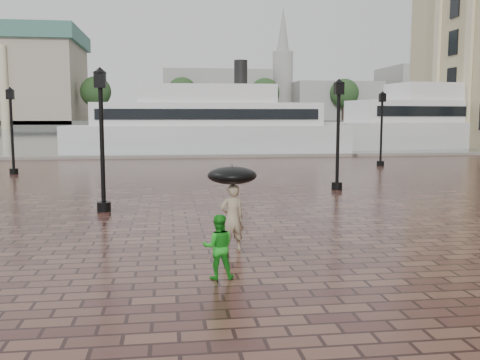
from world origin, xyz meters
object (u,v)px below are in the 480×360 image
object	(u,v)px
child_pedestrian	(218,247)
ferry_near	(208,125)
ferry_far	(451,121)
street_lamps	(221,131)
adult_pedestrian	(232,218)

from	to	relation	value
child_pedestrian	ferry_near	xyz separation A→B (m)	(2.47, 35.82, 1.72)
ferry_far	street_lamps	bearing A→B (deg)	-143.63
street_lamps	ferry_far	bearing A→B (deg)	44.64
child_pedestrian	ferry_near	size ratio (longest dim) A/B	0.05
ferry_near	street_lamps	bearing A→B (deg)	-89.96
street_lamps	child_pedestrian	size ratio (longest dim) A/B	17.69
adult_pedestrian	ferry_far	size ratio (longest dim) A/B	0.06
street_lamps	ferry_far	distance (m)	35.58
child_pedestrian	ferry_near	world-z (taller)	ferry_near
adult_pedestrian	ferry_near	size ratio (longest dim) A/B	0.06
ferry_far	child_pedestrian	bearing A→B (deg)	-132.08
adult_pedestrian	ferry_near	distance (m)	33.90
street_lamps	ferry_far	size ratio (longest dim) A/B	0.81
adult_pedestrian	ferry_far	xyz separation A→B (m)	(26.35, 38.08, 1.78)
adult_pedestrian	ferry_far	world-z (taller)	ferry_far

